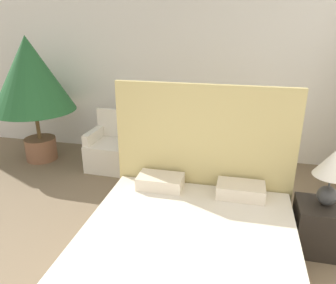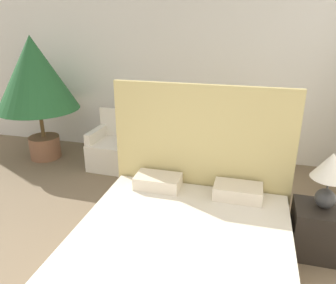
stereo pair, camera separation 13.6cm
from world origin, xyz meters
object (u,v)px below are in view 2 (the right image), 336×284
at_px(armchair_near_window_right, 176,157).
at_px(table_lamp, 330,172).
at_px(armchair_near_window_left, 115,150).
at_px(nightstand, 318,231).
at_px(side_table, 144,156).
at_px(potted_palm, 35,77).
at_px(bed, 181,251).

relative_size(armchair_near_window_right, table_lamp, 1.54).
distance_m(armchair_near_window_left, table_lamp, 3.12).
height_order(nightstand, side_table, nightstand).
distance_m(armchair_near_window_right, potted_palm, 2.49).
height_order(bed, side_table, bed).
height_order(bed, table_lamp, bed).
bearing_deg(potted_palm, armchair_near_window_right, -0.93).
height_order(armchair_near_window_left, side_table, armchair_near_window_left).
distance_m(armchair_near_window_left, side_table, 0.49).
distance_m(potted_palm, nightstand, 4.39).
xyz_separation_m(nightstand, side_table, (-2.25, 1.34, -0.02)).
xyz_separation_m(armchair_near_window_right, table_lamp, (1.78, -1.35, 0.61)).
distance_m(bed, table_lamp, 1.53).
height_order(armchair_near_window_left, nightstand, armchair_near_window_left).
relative_size(armchair_near_window_left, potted_palm, 0.44).
bearing_deg(armchair_near_window_left, potted_palm, -179.23).
xyz_separation_m(bed, armchair_near_window_left, (-1.52, 2.05, -0.02)).
xyz_separation_m(bed, potted_palm, (-2.79, 2.08, 1.05)).
distance_m(table_lamp, side_table, 2.70).
bearing_deg(side_table, armchair_near_window_right, 3.58).
bearing_deg(nightstand, bed, -151.11).
bearing_deg(table_lamp, armchair_near_window_left, 153.89).
distance_m(potted_palm, table_lamp, 4.28).
bearing_deg(bed, side_table, 117.10).
bearing_deg(nightstand, armchair_near_window_right, 142.23).
xyz_separation_m(armchair_near_window_right, potted_palm, (-2.25, 0.04, 1.07)).
height_order(armchair_near_window_left, potted_palm, potted_palm).
xyz_separation_m(bed, side_table, (-1.03, 2.02, -0.06)).
xyz_separation_m(bed, table_lamp, (1.23, 0.70, 0.59)).
height_order(potted_palm, table_lamp, potted_palm).
relative_size(armchair_near_window_right, side_table, 1.85).
height_order(armchair_near_window_right, nightstand, armchair_near_window_right).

